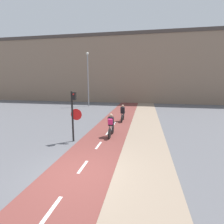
{
  "coord_description": "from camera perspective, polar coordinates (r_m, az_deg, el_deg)",
  "views": [
    {
      "loc": [
        2.48,
        -5.94,
        3.59
      ],
      "look_at": [
        0.0,
        6.99,
        1.2
      ],
      "focal_mm": 28.0,
      "sensor_mm": 36.0,
      "label": 1
    }
  ],
  "objects": [
    {
      "name": "ground_plane",
      "position": [
        7.37,
        -10.9,
        -19.08
      ],
      "size": [
        120.0,
        120.0,
        0.0
      ],
      "primitive_type": "plane",
      "color": "#5B5B60"
    },
    {
      "name": "bike_lane",
      "position": [
        7.37,
        -10.89,
        -19.0
      ],
      "size": [
        2.75,
        60.0,
        0.02
      ],
      "color": "brown",
      "rests_on": "ground_plane"
    },
    {
      "name": "sidewalk_strip",
      "position": [
        6.93,
        10.77,
        -20.89
      ],
      "size": [
        2.4,
        60.0,
        0.05
      ],
      "color": "gray",
      "rests_on": "ground_plane"
    },
    {
      "name": "building_row_background",
      "position": [
        30.6,
        6.37,
        13.73
      ],
      "size": [
        60.0,
        5.2,
        10.89
      ],
      "color": "#89705B",
      "rests_on": "ground_plane"
    },
    {
      "name": "traffic_light_pole",
      "position": [
        10.37,
        -12.41,
        0.39
      ],
      "size": [
        0.67,
        0.25,
        2.98
      ],
      "color": "black",
      "rests_on": "ground_plane"
    },
    {
      "name": "street_lamp_far",
      "position": [
        24.67,
        -7.86,
        12.16
      ],
      "size": [
        0.36,
        0.36,
        7.32
      ],
      "color": "gray",
      "rests_on": "ground_plane"
    },
    {
      "name": "cyclist_near",
      "position": [
        11.26,
        -0.34,
        -4.51
      ],
      "size": [
        0.46,
        1.73,
        1.5
      ],
      "color": "black",
      "rests_on": "ground_plane"
    },
    {
      "name": "cyclist_far",
      "position": [
        15.5,
        3.5,
        -0.6
      ],
      "size": [
        0.46,
        1.7,
        1.49
      ],
      "color": "black",
      "rests_on": "ground_plane"
    }
  ]
}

